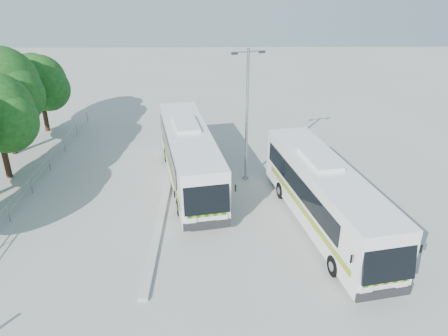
{
  "coord_description": "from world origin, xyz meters",
  "views": [
    {
      "loc": [
        0.67,
        -19.25,
        12.08
      ],
      "look_at": [
        1.03,
        2.94,
        1.54
      ],
      "focal_mm": 35.0,
      "sensor_mm": 36.0,
      "label": 1
    }
  ],
  "objects_px": {
    "tree_far_d": "(1,85)",
    "tree_far_e": "(40,82)",
    "coach_adjacent": "(325,196)",
    "lamppost": "(247,111)",
    "coach_main": "(189,155)"
  },
  "relations": [
    {
      "from": "tree_far_d",
      "to": "coach_main",
      "type": "relative_size",
      "value": 0.61
    },
    {
      "from": "tree_far_e",
      "to": "lamppost",
      "type": "height_order",
      "value": "lamppost"
    },
    {
      "from": "tree_far_e",
      "to": "coach_main",
      "type": "distance_m",
      "value": 14.86
    },
    {
      "from": "coach_adjacent",
      "to": "tree_far_d",
      "type": "bearing_deg",
      "value": 142.32
    },
    {
      "from": "tree_far_d",
      "to": "coach_main",
      "type": "distance_m",
      "value": 13.46
    },
    {
      "from": "tree_far_e",
      "to": "coach_main",
      "type": "bearing_deg",
      "value": -37.72
    },
    {
      "from": "coach_adjacent",
      "to": "tree_far_e",
      "type": "bearing_deg",
      "value": 131.56
    },
    {
      "from": "tree_far_d",
      "to": "tree_far_e",
      "type": "bearing_deg",
      "value": 81.37
    },
    {
      "from": "tree_far_d",
      "to": "lamppost",
      "type": "height_order",
      "value": "lamppost"
    },
    {
      "from": "tree_far_d",
      "to": "tree_far_e",
      "type": "height_order",
      "value": "tree_far_d"
    },
    {
      "from": "tree_far_d",
      "to": "tree_far_e",
      "type": "xyz_separation_m",
      "value": [
        0.68,
        4.5,
        -0.93
      ]
    },
    {
      "from": "tree_far_e",
      "to": "lamppost",
      "type": "distance_m",
      "value": 17.32
    },
    {
      "from": "coach_main",
      "to": "lamppost",
      "type": "distance_m",
      "value": 4.25
    },
    {
      "from": "tree_far_d",
      "to": "coach_main",
      "type": "bearing_deg",
      "value": -20.06
    },
    {
      "from": "tree_far_d",
      "to": "coach_adjacent",
      "type": "bearing_deg",
      "value": -26.38
    }
  ]
}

